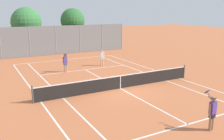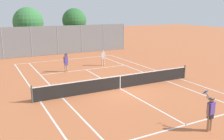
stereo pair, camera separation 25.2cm
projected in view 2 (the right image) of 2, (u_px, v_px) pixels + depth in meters
The scene contains 12 objects.
ground_plane at pixel (120, 89), 17.43m from camera, with size 120.00×120.00×0.00m, color #BC663D.
court_line_markings at pixel (120, 89), 17.43m from camera, with size 11.10×23.90×0.01m.
tennis_net at pixel (120, 82), 17.31m from camera, with size 12.00×0.10×1.07m.
player_near_side at pixel (210, 112), 11.15m from camera, with size 0.59×0.79×1.77m.
player_far_left at pixel (66, 62), 21.87m from camera, with size 0.55×0.83×1.77m.
player_far_right at pixel (103, 57), 24.39m from camera, with size 0.51×0.47×1.60m.
loose_tennis_ball_0 at pixel (69, 64), 25.00m from camera, with size 0.07×0.07×0.07m, color #D1DB33.
loose_tennis_ball_2 at pixel (110, 59), 27.77m from camera, with size 0.07×0.07×0.07m, color #D1DB33.
loose_tennis_ball_4 at pixel (83, 89), 17.19m from camera, with size 0.07×0.07×0.07m, color #D1DB33.
back_fence at pixel (57, 40), 30.38m from camera, with size 18.74×0.08×3.52m.
tree_behind_left at pixel (28, 23), 31.93m from camera, with size 3.82×3.82×5.72m.
tree_behind_right at pixel (75, 21), 32.82m from camera, with size 3.15×3.15×5.59m.
Camera 2 is at (-8.23, -14.47, 5.36)m, focal length 40.00 mm.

